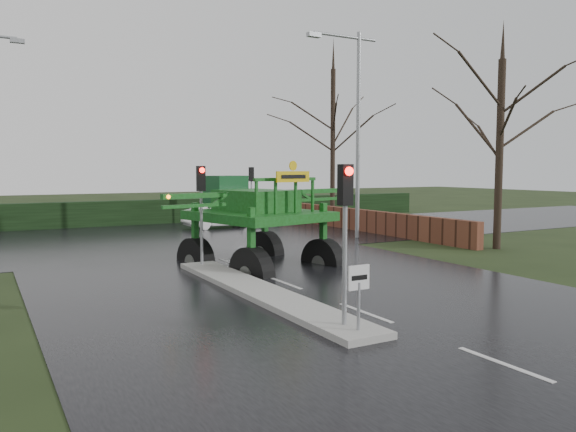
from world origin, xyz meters
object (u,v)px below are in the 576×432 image
traffic_signal_mid (201,194)px  traffic_signal_far (251,183)px  crop_sprayer (247,208)px  keep_left_sign (359,287)px  white_sedan (222,228)px  street_light_right (353,116)px  traffic_signal_near (345,210)px

traffic_signal_mid → traffic_signal_far: (7.80, 12.52, 0.00)m
traffic_signal_mid → crop_sprayer: size_ratio=0.44×
keep_left_sign → white_sedan: 21.82m
street_light_right → traffic_signal_near: bearing=-126.1°
traffic_signal_near → traffic_signal_mid: bearing=90.0°
traffic_signal_near → crop_sprayer: size_ratio=0.44×
keep_left_sign → traffic_signal_mid: 9.12m
traffic_signal_near → crop_sprayer: bearing=82.1°
keep_left_sign → traffic_signal_near: (0.00, 0.49, 1.53)m
traffic_signal_mid → crop_sprayer: (0.96, -1.61, -0.41)m
white_sedan → traffic_signal_near: bearing=162.7°
keep_left_sign → street_light_right: bearing=54.9°
traffic_signal_near → white_sedan: bearing=74.6°
crop_sprayer → white_sedan: (4.72, 13.66, -2.18)m
street_light_right → crop_sprayer: street_light_right is taller
crop_sprayer → white_sedan: 14.62m
keep_left_sign → traffic_signal_mid: size_ratio=0.38×
traffic_signal_mid → crop_sprayer: bearing=-59.2°
traffic_signal_near → traffic_signal_mid: same height
keep_left_sign → white_sedan: bearing=74.9°
street_light_right → crop_sprayer: bearing=-144.4°
crop_sprayer → white_sedan: crop_sprayer is taller
keep_left_sign → traffic_signal_near: traffic_signal_near is taller
traffic_signal_near → traffic_signal_mid: size_ratio=1.00×
traffic_signal_near → traffic_signal_mid: (0.00, 8.50, 0.00)m
traffic_signal_near → traffic_signal_mid: 8.50m
keep_left_sign → traffic_signal_far: traffic_signal_far is taller
traffic_signal_mid → keep_left_sign: bearing=-90.0°
traffic_signal_mid → traffic_signal_near: bearing=-90.0°
traffic_signal_mid → white_sedan: (5.68, 12.05, -2.59)m
traffic_signal_far → street_light_right: bearing=101.9°
street_light_right → traffic_signal_far: bearing=101.9°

